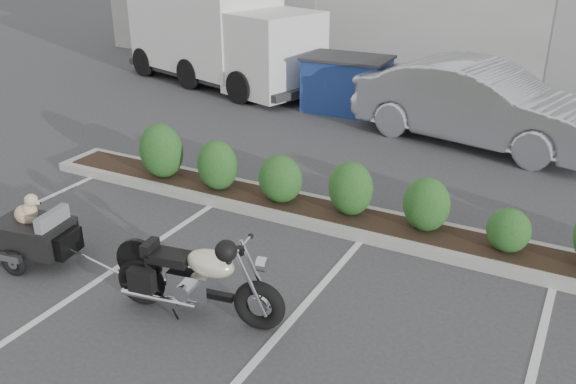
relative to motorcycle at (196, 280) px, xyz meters
The scene contains 7 objects.
ground 1.08m from the motorcycle, 99.63° to the left, with size 90.00×90.00×0.00m, color #38383A.
planter_kerb 3.28m from the motorcycle, 75.03° to the left, with size 12.00×1.00×0.15m, color #9E9E93.
motorcycle is the anchor object (origin of this frame).
pet_trailer 2.79m from the motorcycle, behind, with size 1.78×1.01×1.05m.
sedan 8.20m from the motorcycle, 79.17° to the left, with size 1.84×5.28×1.74m, color silver.
dumpster 9.23m from the motorcycle, 101.82° to the left, with size 2.12×1.49×1.37m.
delivery_truck 11.81m from the motorcycle, 122.19° to the left, with size 7.06×3.98×3.08m.
Camera 1 is at (4.01, -5.88, 4.38)m, focal length 38.00 mm.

